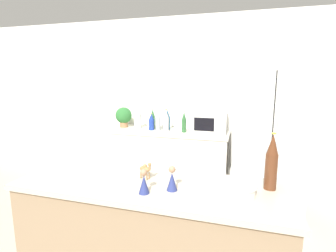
# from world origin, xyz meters

# --- Properties ---
(wall_back) EXTENTS (8.00, 0.06, 2.55)m
(wall_back) POSITION_xyz_m (0.00, 2.73, 1.27)
(wall_back) COLOR white
(wall_back) RESTS_ON ground_plane
(back_counter) EXTENTS (1.75, 0.63, 0.94)m
(back_counter) POSITION_xyz_m (-0.39, 2.40, 0.47)
(back_counter) COLOR silver
(back_counter) RESTS_ON ground_plane
(refrigerator) EXTENTS (0.83, 0.76, 1.79)m
(refrigerator) POSITION_xyz_m (0.97, 2.31, 0.90)
(refrigerator) COLOR silver
(refrigerator) RESTS_ON ground_plane
(potted_plant) EXTENTS (0.24, 0.24, 0.30)m
(potted_plant) POSITION_xyz_m (-1.09, 2.43, 1.11)
(potted_plant) COLOR #9E6B47
(potted_plant) RESTS_ON back_counter
(paper_towel_roll) EXTENTS (0.11, 0.11, 0.22)m
(paper_towel_roll) POSITION_xyz_m (-0.85, 2.41, 1.05)
(paper_towel_roll) COLOR white
(paper_towel_roll) RESTS_ON back_counter
(microwave) EXTENTS (0.48, 0.37, 0.28)m
(microwave) POSITION_xyz_m (0.20, 2.42, 1.08)
(microwave) COLOR white
(microwave) RESTS_ON back_counter
(back_bottle_0) EXTENTS (0.08, 0.08, 0.24)m
(back_bottle_0) POSITION_xyz_m (-0.62, 2.35, 1.05)
(back_bottle_0) COLOR navy
(back_bottle_0) RESTS_ON back_counter
(back_bottle_1) EXTENTS (0.08, 0.08, 0.31)m
(back_bottle_1) POSITION_xyz_m (-0.40, 2.34, 1.08)
(back_bottle_1) COLOR #B2B7BC
(back_bottle_1) RESTS_ON back_counter
(back_bottle_2) EXTENTS (0.06, 0.06, 0.29)m
(back_bottle_2) POSITION_xyz_m (-0.13, 2.33, 1.07)
(back_bottle_2) COLOR #2D6033
(back_bottle_2) RESTS_ON back_counter
(back_bottle_3) EXTENTS (0.06, 0.06, 0.29)m
(back_bottle_3) POSITION_xyz_m (-0.65, 2.50, 1.07)
(back_bottle_3) COLOR #2D6033
(back_bottle_3) RESTS_ON back_counter
(back_bottle_4) EXTENTS (0.08, 0.08, 0.29)m
(back_bottle_4) POSITION_xyz_m (-0.40, 2.44, 1.07)
(back_bottle_4) COLOR navy
(back_bottle_4) RESTS_ON back_counter
(back_bottle_5) EXTENTS (0.07, 0.07, 0.31)m
(back_bottle_5) POSITION_xyz_m (-0.52, 2.37, 1.08)
(back_bottle_5) COLOR #B2B7BC
(back_bottle_5) RESTS_ON back_counter
(back_bottle_6) EXTENTS (0.07, 0.07, 0.27)m
(back_bottle_6) POSITION_xyz_m (-0.56, 2.46, 1.06)
(back_bottle_6) COLOR #2D6033
(back_bottle_6) RESTS_ON back_counter
(wine_bottle) EXTENTS (0.07, 0.07, 0.35)m
(wine_bottle) POSITION_xyz_m (0.84, 0.48, 1.18)
(wine_bottle) COLOR #562D19
(wine_bottle) RESTS_ON bar_counter
(fruit_bowl) EXTENTS (0.21, 0.21, 0.06)m
(fruit_bowl) POSITION_xyz_m (0.66, 0.34, 1.05)
(fruit_bowl) COLOR white
(fruit_bowl) RESTS_ON bar_counter
(camel_figurine) EXTENTS (0.10, 0.07, 0.12)m
(camel_figurine) POSITION_xyz_m (0.06, 0.41, 1.08)
(camel_figurine) COLOR olive
(camel_figurine) RESTS_ON bar_counter
(wise_man_figurine_blue) EXTENTS (0.06, 0.06, 0.15)m
(wise_man_figurine_blue) POSITION_xyz_m (0.13, 0.20, 1.08)
(wise_man_figurine_blue) COLOR navy
(wise_man_figurine_blue) RESTS_ON bar_counter
(wise_man_figurine_crimson) EXTENTS (0.06, 0.06, 0.15)m
(wise_man_figurine_crimson) POSITION_xyz_m (0.28, 0.29, 1.08)
(wise_man_figurine_crimson) COLOR navy
(wise_man_figurine_crimson) RESTS_ON bar_counter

